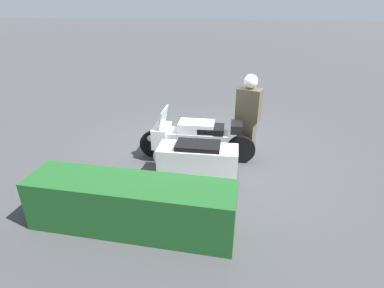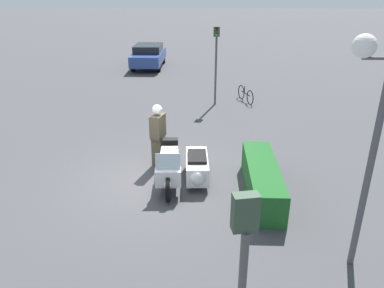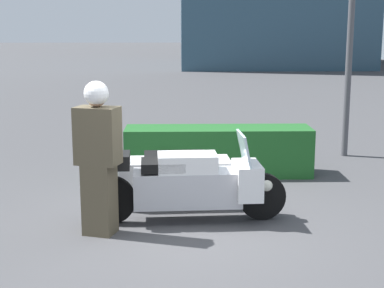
% 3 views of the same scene
% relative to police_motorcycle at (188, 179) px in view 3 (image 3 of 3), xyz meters
% --- Properties ---
extents(ground_plane, '(160.00, 160.00, 0.00)m').
position_rel_police_motorcycle_xyz_m(ground_plane, '(-0.08, -0.75, -0.46)').
color(ground_plane, '#424244').
extents(police_motorcycle, '(2.54, 1.36, 1.14)m').
position_rel_police_motorcycle_xyz_m(police_motorcycle, '(0.00, 0.00, 0.00)').
color(police_motorcycle, black).
rests_on(police_motorcycle, ground).
extents(officer_rider, '(0.57, 0.44, 1.84)m').
position_rel_police_motorcycle_xyz_m(officer_rider, '(-1.08, -0.80, 0.51)').
color(officer_rider, brown).
rests_on(officer_rider, ground).
extents(hedge_bush_curbside, '(3.09, 0.76, 0.80)m').
position_rel_police_motorcycle_xyz_m(hedge_bush_curbside, '(0.53, 2.02, -0.06)').
color(hedge_bush_curbside, '#1E5623').
rests_on(hedge_bush_curbside, ground).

